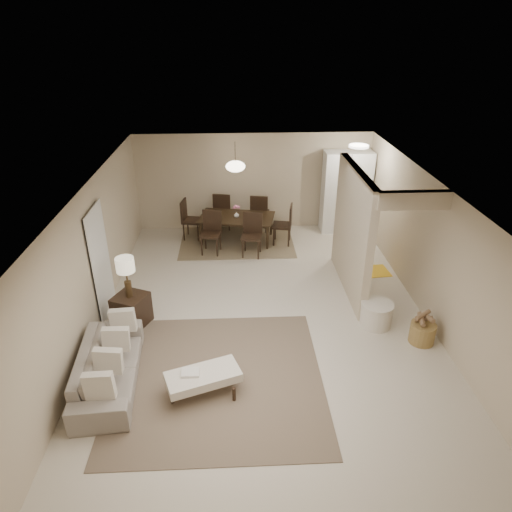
{
  "coord_description": "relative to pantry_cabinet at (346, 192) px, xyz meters",
  "views": [
    {
      "loc": [
        -0.5,
        -6.85,
        4.9
      ],
      "look_at": [
        -0.13,
        0.68,
        1.05
      ],
      "focal_mm": 32.0,
      "sensor_mm": 36.0,
      "label": 1
    }
  ],
  "objects": [
    {
      "name": "floor",
      "position": [
        -2.35,
        -4.15,
        -1.05
      ],
      "size": [
        9.0,
        9.0,
        0.0
      ],
      "primitive_type": "plane",
      "color": "beige",
      "rests_on": "ground"
    },
    {
      "name": "ceiling",
      "position": [
        -2.35,
        -4.15,
        1.45
      ],
      "size": [
        9.0,
        9.0,
        0.0
      ],
      "primitive_type": "plane",
      "rotation": [
        3.14,
        0.0,
        0.0
      ],
      "color": "white",
      "rests_on": "back_wall"
    },
    {
      "name": "back_wall",
      "position": [
        -2.35,
        0.35,
        0.2
      ],
      "size": [
        6.0,
        0.0,
        6.0
      ],
      "primitive_type": "plane",
      "rotation": [
        1.57,
        0.0,
        0.0
      ],
      "color": "#C2B292",
      "rests_on": "floor"
    },
    {
      "name": "left_wall",
      "position": [
        -5.35,
        -4.15,
        0.2
      ],
      "size": [
        0.0,
        9.0,
        9.0
      ],
      "primitive_type": "plane",
      "rotation": [
        1.57,
        0.0,
        1.57
      ],
      "color": "#C2B292",
      "rests_on": "floor"
    },
    {
      "name": "right_wall",
      "position": [
        0.65,
        -4.15,
        0.2
      ],
      "size": [
        0.0,
        9.0,
        9.0
      ],
      "primitive_type": "plane",
      "rotation": [
        1.57,
        0.0,
        -1.57
      ],
      "color": "#C2B292",
      "rests_on": "floor"
    },
    {
      "name": "partition",
      "position": [
        -0.55,
        -2.9,
        0.2
      ],
      "size": [
        0.15,
        2.5,
        2.5
      ],
      "primitive_type": "cube",
      "color": "#C2B292",
      "rests_on": "floor"
    },
    {
      "name": "doorway",
      "position": [
        -5.32,
        -3.55,
        -0.03
      ],
      "size": [
        0.04,
        0.9,
        2.04
      ],
      "primitive_type": "cube",
      "color": "black",
      "rests_on": "floor"
    },
    {
      "name": "pantry_cabinet",
      "position": [
        0.0,
        0.0,
        0.0
      ],
      "size": [
        1.2,
        0.55,
        2.1
      ],
      "primitive_type": "cube",
      "color": "white",
      "rests_on": "floor"
    },
    {
      "name": "flush_light",
      "position": [
        -0.05,
        -0.95,
        1.41
      ],
      "size": [
        0.44,
        0.44,
        0.05
      ],
      "primitive_type": "cylinder",
      "color": "white",
      "rests_on": "ceiling"
    },
    {
      "name": "living_rug",
      "position": [
        -3.17,
        -5.56,
        -1.04
      ],
      "size": [
        3.2,
        3.2,
        0.01
      ],
      "primitive_type": "cube",
      "color": "brown",
      "rests_on": "floor"
    },
    {
      "name": "sofa",
      "position": [
        -4.8,
        -5.56,
        -0.75
      ],
      "size": [
        2.14,
        0.97,
        0.61
      ],
      "primitive_type": "imported",
      "rotation": [
        0.0,
        0.0,
        1.65
      ],
      "color": "gray",
      "rests_on": "floor"
    },
    {
      "name": "ottoman_bench",
      "position": [
        -3.37,
        -5.86,
        -0.74
      ],
      "size": [
        1.17,
        0.82,
        0.38
      ],
      "rotation": [
        0.0,
        0.0,
        0.34
      ],
      "color": "beige",
      "rests_on": "living_rug"
    },
    {
      "name": "side_table",
      "position": [
        -4.75,
        -4.02,
        -0.75
      ],
      "size": [
        0.71,
        0.71,
        0.59
      ],
      "primitive_type": "cube",
      "rotation": [
        0.0,
        0.0,
        -0.42
      ],
      "color": "black",
      "rests_on": "floor"
    },
    {
      "name": "table_lamp",
      "position": [
        -4.75,
        -4.02,
        0.1
      ],
      "size": [
        0.32,
        0.32,
        0.76
      ],
      "color": "#48351E",
      "rests_on": "side_table"
    },
    {
      "name": "round_pouf",
      "position": [
        -0.35,
        -4.28,
        -0.82
      ],
      "size": [
        0.58,
        0.58,
        0.45
      ],
      "primitive_type": "cylinder",
      "color": "beige",
      "rests_on": "floor"
    },
    {
      "name": "wicker_basket",
      "position": [
        0.31,
        -4.81,
        -0.87
      ],
      "size": [
        0.55,
        0.55,
        0.37
      ],
      "primitive_type": "cylinder",
      "rotation": [
        0.0,
        0.0,
        -0.35
      ],
      "color": "olive",
      "rests_on": "floor"
    },
    {
      "name": "dining_rug",
      "position": [
        -2.81,
        -0.54,
        -1.04
      ],
      "size": [
        2.8,
        2.1,
        0.01
      ],
      "primitive_type": "cube",
      "color": "#726246",
      "rests_on": "floor"
    },
    {
      "name": "dining_table",
      "position": [
        -2.81,
        -0.54,
        -0.73
      ],
      "size": [
        1.97,
        1.33,
        0.64
      ],
      "primitive_type": "imported",
      "rotation": [
        0.0,
        0.0,
        -0.19
      ],
      "color": "black",
      "rests_on": "dining_rug"
    },
    {
      "name": "dining_chairs",
      "position": [
        -2.81,
        -0.54,
        -0.54
      ],
      "size": [
        2.75,
        2.19,
        1.01
      ],
      "color": "black",
      "rests_on": "dining_rug"
    },
    {
      "name": "vase",
      "position": [
        -2.81,
        -0.54,
        -0.34
      ],
      "size": [
        0.14,
        0.14,
        0.14
      ],
      "primitive_type": "imported",
      "rotation": [
        0.0,
        0.0,
        0.13
      ],
      "color": "white",
      "rests_on": "dining_table"
    },
    {
      "name": "yellow_mat",
      "position": [
        0.07,
        -2.31,
        -1.04
      ],
      "size": [
        0.97,
        0.65,
        0.01
      ],
      "primitive_type": "cube",
      "rotation": [
        0.0,
        0.0,
        0.1
      ],
      "color": "yellow",
      "rests_on": "floor"
    },
    {
      "name": "pendant_light",
      "position": [
        -2.81,
        -0.54,
        0.87
      ],
      "size": [
        0.46,
        0.46,
        0.71
      ],
      "color": "#48351E",
      "rests_on": "ceiling"
    }
  ]
}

